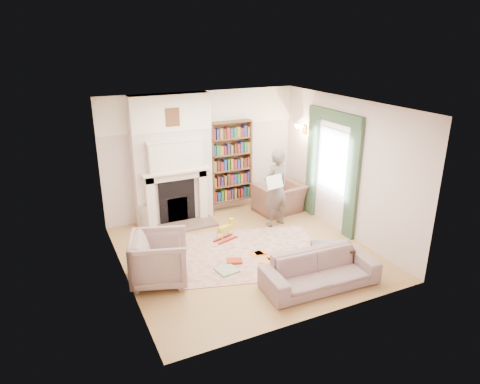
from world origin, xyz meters
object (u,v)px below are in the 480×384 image
armchair_reading (279,198)px  coffee_table (332,257)px  armchair_left (160,259)px  sofa (320,271)px  rocking_horse (225,231)px  bookcase (231,162)px  man_reading (276,188)px  paraffin_heater (145,216)px

armchair_reading → coffee_table: (-0.48, -2.67, -0.11)m
armchair_left → sofa: (2.34, -1.27, -0.14)m
coffee_table → sofa: bearing=-121.3°
rocking_horse → coffee_table: bearing=-73.7°
coffee_table → armchair_left: bearing=-174.3°
bookcase → coffee_table: 3.48m
rocking_horse → man_reading: bearing=-7.4°
bookcase → armchair_left: 3.49m
armchair_reading → armchair_left: size_ratio=1.12×
armchair_reading → sofa: (-1.00, -3.04, -0.06)m
man_reading → rocking_horse: bearing=0.5°
armchair_reading → armchair_left: (-3.34, -1.77, 0.09)m
armchair_reading → armchair_left: bearing=20.5°
man_reading → bookcase: bearing=-78.9°
armchair_reading → coffee_table: 2.72m
rocking_horse → paraffin_heater: bearing=117.4°
armchair_reading → sofa: bearing=64.4°
bookcase → paraffin_heater: bookcase is taller
man_reading → armchair_reading: bearing=-137.4°
bookcase → man_reading: (0.49, -1.25, -0.32)m
bookcase → man_reading: 1.38m
armchair_left → man_reading: bearing=-49.8°
bookcase → armchair_left: size_ratio=1.99×
sofa → rocking_horse: sofa is taller
armchair_reading → sofa: armchair_reading is taller
armchair_left → sofa: armchair_left is taller
bookcase → armchair_reading: bearing=-34.5°
armchair_reading → rocking_horse: (-1.75, -0.85, -0.12)m
armchair_left → bookcase: bearing=-26.6°
armchair_left → coffee_table: (2.85, -0.90, -0.20)m
sofa → paraffin_heater: bearing=123.5°
sofa → rocking_horse: bearing=111.7°
man_reading → paraffin_heater: bearing=-32.0°
coffee_table → rocking_horse: 2.22m
armchair_left → armchair_reading: bearing=-43.9°
bookcase → armchair_left: (-2.39, -2.42, -0.75)m
man_reading → coffee_table: size_ratio=2.43×
paraffin_heater → rocking_horse: bearing=-44.2°
paraffin_heater → man_reading: bearing=-21.5°
bookcase → armchair_reading: 1.42m
armchair_left → man_reading: (2.89, 1.17, 0.43)m
armchair_reading → rocking_horse: 1.95m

